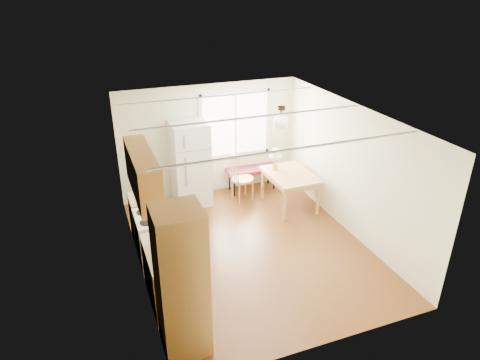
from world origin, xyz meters
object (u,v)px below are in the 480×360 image
refrigerator (190,164)px  bench (252,171)px  chair (238,174)px  dining_table (290,178)px

refrigerator → bench: 1.54m
refrigerator → bench: size_ratio=1.54×
chair → dining_table: bearing=-40.9°
chair → bench: bearing=31.8°
refrigerator → chair: bearing=-16.9°
refrigerator → chair: (0.98, -0.30, -0.28)m
refrigerator → dining_table: bearing=-25.7°
bench → dining_table: size_ratio=0.96×
dining_table → chair: size_ratio=1.11×
bench → dining_table: dining_table is taller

